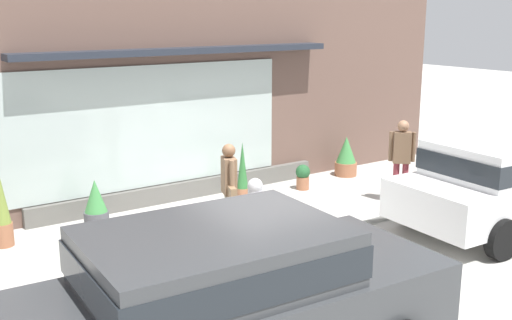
% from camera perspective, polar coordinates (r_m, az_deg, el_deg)
% --- Properties ---
extents(ground_plane, '(60.00, 60.00, 0.00)m').
position_cam_1_polar(ground_plane, '(10.22, 1.29, -7.62)').
color(ground_plane, '#B2AFA8').
extents(curb_strip, '(14.00, 0.24, 0.12)m').
position_cam_1_polar(curb_strip, '(10.04, 1.96, -7.64)').
color(curb_strip, '#B2B2AD').
rests_on(curb_strip, ground_plane).
extents(storefront, '(14.00, 0.81, 4.68)m').
position_cam_1_polar(storefront, '(12.33, -7.44, 6.95)').
color(storefront, brown).
rests_on(storefront, ground_plane).
extents(fire_hydrant, '(0.43, 0.41, 0.89)m').
position_cam_1_polar(fire_hydrant, '(10.78, -0.08, -4.02)').
color(fire_hydrant, '#B2B2B7').
rests_on(fire_hydrant, ground_plane).
extents(pedestrian_with_handbag, '(0.36, 0.66, 1.63)m').
position_cam_1_polar(pedestrian_with_handbag, '(10.02, -2.48, -2.33)').
color(pedestrian_with_handbag, '#9E9384').
rests_on(pedestrian_with_handbag, ground_plane).
extents(pedestrian_passerby, '(0.40, 0.37, 1.66)m').
position_cam_1_polar(pedestrian_passerby, '(12.33, 13.31, 0.47)').
color(pedestrian_passerby, '#8E333D').
rests_on(pedestrian_passerby, ground_plane).
extents(parked_car_white, '(4.39, 2.20, 1.57)m').
position_cam_1_polar(parked_car_white, '(11.47, 22.13, -1.57)').
color(parked_car_white, white).
rests_on(parked_car_white, ground_plane).
extents(parked_car_dark_gray, '(4.68, 2.30, 1.61)m').
position_cam_1_polar(parked_car_dark_gray, '(6.42, -2.68, -12.12)').
color(parked_car_dark_gray, '#383A3D').
rests_on(parked_car_dark_gray, ground_plane).
extents(potted_plant_near_hydrant, '(0.31, 0.31, 0.54)m').
position_cam_1_polar(potted_plant_near_hydrant, '(13.14, 4.35, -1.52)').
color(potted_plant_near_hydrant, '#9E6042').
rests_on(potted_plant_near_hydrant, ground_plane).
extents(potted_plant_low_front, '(0.51, 0.51, 0.91)m').
position_cam_1_polar(potted_plant_low_front, '(14.33, 8.32, 0.27)').
color(potted_plant_low_front, '#9E6042').
rests_on(potted_plant_low_front, ground_plane).
extents(potted_plant_trailing_edge, '(0.31, 0.31, 1.34)m').
position_cam_1_polar(potted_plant_trailing_edge, '(10.67, -22.49, -4.12)').
color(potted_plant_trailing_edge, '#9E6042').
rests_on(potted_plant_trailing_edge, ground_plane).
extents(potted_plant_window_center, '(0.43, 0.43, 0.88)m').
position_cam_1_polar(potted_plant_window_center, '(11.08, -14.58, -4.08)').
color(potted_plant_window_center, '#4C4C51').
rests_on(potted_plant_window_center, ground_plane).
extents(potted_plant_corner_tall, '(0.25, 0.25, 1.15)m').
position_cam_1_polar(potted_plant_corner_tall, '(12.48, -1.26, -1.01)').
color(potted_plant_corner_tall, '#9E6042').
rests_on(potted_plant_corner_tall, ground_plane).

